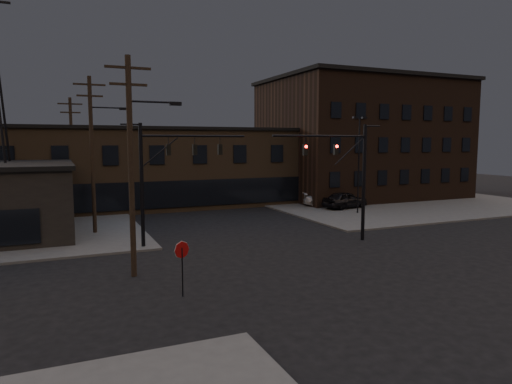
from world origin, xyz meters
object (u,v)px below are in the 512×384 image
traffic_signal_far (162,170)px  car_crossing (168,201)px  traffic_signal_near (350,170)px  stop_sign (182,256)px  parked_car_lot_b (327,199)px  parked_car_lot_a (345,200)px

traffic_signal_far → car_crossing: (4.37, 17.87, -4.34)m
traffic_signal_near → car_crossing: 23.11m
traffic_signal_far → stop_sign: bearing=-97.3°
traffic_signal_near → stop_sign: 15.17m
traffic_signal_near → parked_car_lot_b: size_ratio=1.62×
stop_sign → parked_car_lot_a: size_ratio=0.50×
traffic_signal_near → traffic_signal_far: (-12.07, 3.50, 0.08)m
car_crossing → traffic_signal_far: bearing=-90.0°
traffic_signal_near → stop_sign: bearing=-154.1°
traffic_signal_far → car_crossing: size_ratio=1.95×
car_crossing → parked_car_lot_a: bearing=-15.2°
traffic_signal_far → stop_sign: (-1.28, -9.99, -3.17)m
traffic_signal_far → stop_sign: 10.55m
parked_car_lot_b → car_crossing: size_ratio=1.21×
parked_car_lot_a → parked_car_lot_b: size_ratio=1.01×
traffic_signal_near → parked_car_lot_b: bearing=62.9°
stop_sign → parked_car_lot_b: (20.86, 21.15, -0.98)m
car_crossing → traffic_signal_near: bearing=-56.4°
traffic_signal_far → car_crossing: 18.90m
parked_car_lot_a → parked_car_lot_b: bearing=9.1°
stop_sign → traffic_signal_far: bearing=82.7°
stop_sign → traffic_signal_near: bearing=25.9°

